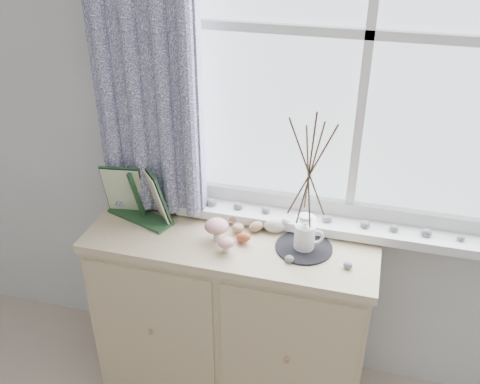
{
  "coord_description": "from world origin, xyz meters",
  "views": [
    {
      "loc": [
        0.36,
        0.02,
        2.11
      ],
      "look_at": [
        -0.1,
        1.7,
        1.1
      ],
      "focal_mm": 40.0,
      "sensor_mm": 36.0,
      "label": 1
    }
  ],
  "objects_px": {
    "botanical_book": "(135,197)",
    "twig_pitcher": "(310,168)",
    "toadstool_cluster": "(219,231)",
    "sideboard": "(232,315)"
  },
  "relations": [
    {
      "from": "toadstool_cluster",
      "to": "sideboard",
      "type": "bearing_deg",
      "value": 49.74
    },
    {
      "from": "sideboard",
      "to": "botanical_book",
      "type": "bearing_deg",
      "value": 178.51
    },
    {
      "from": "toadstool_cluster",
      "to": "botanical_book",
      "type": "bearing_deg",
      "value": 171.84
    },
    {
      "from": "botanical_book",
      "to": "twig_pitcher",
      "type": "xyz_separation_m",
      "value": [
        0.72,
        -0.01,
        0.23
      ]
    },
    {
      "from": "sideboard",
      "to": "twig_pitcher",
      "type": "xyz_separation_m",
      "value": [
        0.3,
        0.01,
        0.78
      ]
    },
    {
      "from": "twig_pitcher",
      "to": "toadstool_cluster",
      "type": "bearing_deg",
      "value": 168.57
    },
    {
      "from": "sideboard",
      "to": "twig_pitcher",
      "type": "relative_size",
      "value": 1.92
    },
    {
      "from": "toadstool_cluster",
      "to": "twig_pitcher",
      "type": "relative_size",
      "value": 0.25
    },
    {
      "from": "botanical_book",
      "to": "twig_pitcher",
      "type": "relative_size",
      "value": 0.57
    },
    {
      "from": "botanical_book",
      "to": "twig_pitcher",
      "type": "distance_m",
      "value": 0.76
    }
  ]
}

